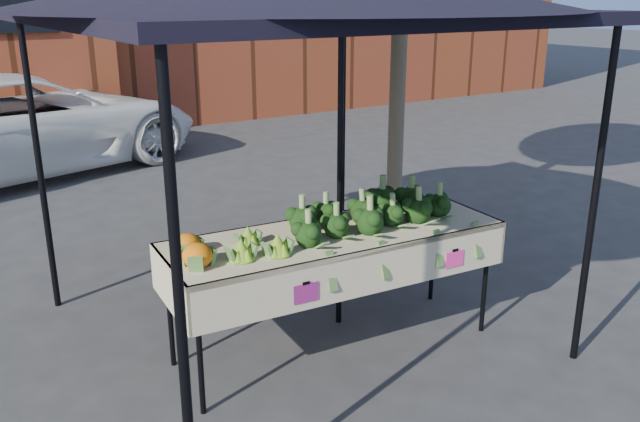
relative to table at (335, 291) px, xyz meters
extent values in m
plane|color=#2C2C2E|center=(0.00, 0.15, -0.45)|extent=(90.00, 90.00, 0.00)
cube|color=beige|center=(0.00, 0.00, 0.00)|extent=(2.46, 1.00, 0.90)
cube|color=#F22D8C|center=(-0.44, -0.40, 0.25)|extent=(0.17, 0.01, 0.12)
cube|color=#EE2D97|center=(0.74, -0.40, 0.25)|extent=(0.17, 0.01, 0.12)
ellipsoid|color=black|center=(0.27, 0.03, 0.57)|extent=(1.36, 0.56, 0.25)
ellipsoid|color=#95BD2A|center=(-0.67, -0.01, 0.54)|extent=(0.42, 0.46, 0.19)
ellipsoid|color=orange|center=(-1.04, 0.07, 0.54)|extent=(0.22, 0.42, 0.17)
camera|label=1|loc=(-2.46, -3.56, 2.02)|focal=37.11mm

